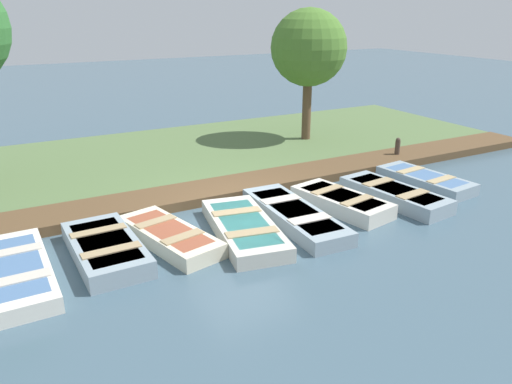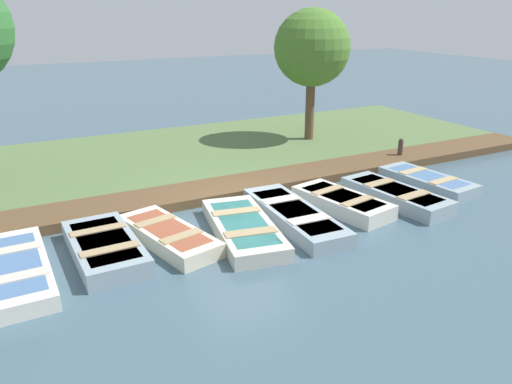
{
  "view_description": "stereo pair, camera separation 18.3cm",
  "coord_description": "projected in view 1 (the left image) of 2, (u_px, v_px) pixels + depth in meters",
  "views": [
    {
      "loc": [
        10.22,
        -5.15,
        4.79
      ],
      "look_at": [
        0.36,
        0.16,
        0.65
      ],
      "focal_mm": 35.0,
      "sensor_mm": 36.0,
      "label": 1
    },
    {
      "loc": [
        10.31,
        -4.99,
        4.79
      ],
      "look_at": [
        0.36,
        0.16,
        0.65
      ],
      "focal_mm": 35.0,
      "sensor_mm": 36.0,
      "label": 2
    }
  ],
  "objects": [
    {
      "name": "ground_plane",
      "position": [
        243.0,
        213.0,
        12.39
      ],
      "size": [
        80.0,
        80.0,
        0.0
      ],
      "primitive_type": "plane",
      "color": "#425B6B"
    },
    {
      "name": "rowboat_2",
      "position": [
        169.0,
        236.0,
        10.75
      ],
      "size": [
        2.96,
        1.64,
        0.36
      ],
      "rotation": [
        0.0,
        0.0,
        0.24
      ],
      "color": "beige",
      "rests_on": "ground_plane"
    },
    {
      "name": "park_tree_left",
      "position": [
        309.0,
        48.0,
        17.47
      ],
      "size": [
        2.68,
        2.68,
        4.83
      ],
      "color": "brown",
      "rests_on": "ground_plane"
    },
    {
      "name": "rowboat_3",
      "position": [
        244.0,
        228.0,
        11.14
      ],
      "size": [
        3.34,
        1.78,
        0.35
      ],
      "rotation": [
        0.0,
        0.0,
        -0.18
      ],
      "color": "beige",
      "rests_on": "ground_plane"
    },
    {
      "name": "dock_walkway",
      "position": [
        218.0,
        190.0,
        13.62
      ],
      "size": [
        1.4,
        23.97,
        0.25
      ],
      "color": "brown",
      "rests_on": "ground_plane"
    },
    {
      "name": "rowboat_1",
      "position": [
        106.0,
        248.0,
        10.14
      ],
      "size": [
        2.76,
        1.32,
        0.4
      ],
      "rotation": [
        0.0,
        0.0,
        0.03
      ],
      "color": "#8C9EA8",
      "rests_on": "ground_plane"
    },
    {
      "name": "rowboat_7",
      "position": [
        425.0,
        180.0,
        14.25
      ],
      "size": [
        2.85,
        1.37,
        0.35
      ],
      "rotation": [
        0.0,
        0.0,
        0.11
      ],
      "color": "#8C9EA8",
      "rests_on": "ground_plane"
    },
    {
      "name": "rowboat_5",
      "position": [
        341.0,
        202.0,
        12.57
      ],
      "size": [
        2.76,
        1.56,
        0.41
      ],
      "rotation": [
        0.0,
        0.0,
        0.19
      ],
      "color": "beige",
      "rests_on": "ground_plane"
    },
    {
      "name": "rowboat_0",
      "position": [
        16.0,
        272.0,
        9.29
      ],
      "size": [
        3.19,
        1.24,
        0.34
      ],
      "rotation": [
        0.0,
        0.0,
        0.02
      ],
      "color": "silver",
      "rests_on": "ground_plane"
    },
    {
      "name": "mooring_post_far",
      "position": [
        397.0,
        150.0,
        16.44
      ],
      "size": [
        0.16,
        0.16,
        0.81
      ],
      "color": "#47382D",
      "rests_on": "ground_plane"
    },
    {
      "name": "rowboat_4",
      "position": [
        294.0,
        215.0,
        11.82
      ],
      "size": [
        3.59,
        1.22,
        0.36
      ],
      "rotation": [
        0.0,
        0.0,
        -0.04
      ],
      "color": "#8C9EA8",
      "rests_on": "ground_plane"
    },
    {
      "name": "rowboat_6",
      "position": [
        394.0,
        194.0,
        13.07
      ],
      "size": [
        3.11,
        1.42,
        0.4
      ],
      "rotation": [
        0.0,
        0.0,
        0.12
      ],
      "color": "#8C9EA8",
      "rests_on": "ground_plane"
    },
    {
      "name": "shore_bank",
      "position": [
        175.0,
        159.0,
        16.48
      ],
      "size": [
        8.0,
        24.0,
        0.22
      ],
      "color": "#567042",
      "rests_on": "ground_plane"
    }
  ]
}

